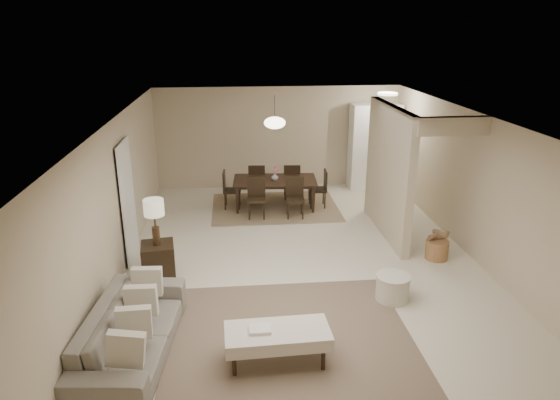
{
  "coord_description": "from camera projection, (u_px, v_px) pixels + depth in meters",
  "views": [
    {
      "loc": [
        -1.16,
        -7.64,
        3.87
      ],
      "look_at": [
        -0.36,
        0.39,
        1.05
      ],
      "focal_mm": 32.0,
      "sensor_mm": 36.0,
      "label": 1
    }
  ],
  "objects": [
    {
      "name": "floor",
      "position": [
        303.0,
        264.0,
        8.56
      ],
      "size": [
        9.0,
        9.0,
        0.0
      ],
      "primitive_type": "plane",
      "color": "beige",
      "rests_on": "ground"
    },
    {
      "name": "ceiling",
      "position": [
        306.0,
        119.0,
        7.74
      ],
      "size": [
        9.0,
        9.0,
        0.0
      ],
      "primitive_type": "plane",
      "rotation": [
        3.14,
        0.0,
        0.0
      ],
      "color": "white",
      "rests_on": "back_wall"
    },
    {
      "name": "back_wall",
      "position": [
        278.0,
        138.0,
        12.38
      ],
      "size": [
        6.0,
        0.0,
        6.0
      ],
      "primitive_type": "plane",
      "rotation": [
        1.57,
        0.0,
        0.0
      ],
      "color": "#C5B495",
      "rests_on": "floor"
    },
    {
      "name": "left_wall",
      "position": [
        116.0,
        201.0,
        7.87
      ],
      "size": [
        0.0,
        9.0,
        9.0
      ],
      "primitive_type": "plane",
      "rotation": [
        1.57,
        0.0,
        1.57
      ],
      "color": "#C5B495",
      "rests_on": "floor"
    },
    {
      "name": "right_wall",
      "position": [
        480.0,
        190.0,
        8.43
      ],
      "size": [
        0.0,
        9.0,
        9.0
      ],
      "primitive_type": "plane",
      "rotation": [
        1.57,
        0.0,
        -1.57
      ],
      "color": "#C5B495",
      "rests_on": "floor"
    },
    {
      "name": "partition",
      "position": [
        388.0,
        172.0,
        9.49
      ],
      "size": [
        0.15,
        2.5,
        2.5
      ],
      "primitive_type": "cube",
      "color": "#C5B495",
      "rests_on": "floor"
    },
    {
      "name": "doorway",
      "position": [
        127.0,
        202.0,
        8.51
      ],
      "size": [
        0.04,
        0.9,
        2.04
      ],
      "primitive_type": "cube",
      "color": "black",
      "rests_on": "floor"
    },
    {
      "name": "pantry_cabinet",
      "position": [
        374.0,
        147.0,
        12.33
      ],
      "size": [
        1.2,
        0.55,
        2.1
      ],
      "primitive_type": "cube",
      "color": "white",
      "rests_on": "floor"
    },
    {
      "name": "flush_light",
      "position": [
        388.0,
        94.0,
        10.97
      ],
      "size": [
        0.44,
        0.44,
        0.05
      ],
      "primitive_type": "cylinder",
      "color": "white",
      "rests_on": "ceiling"
    },
    {
      "name": "living_rug",
      "position": [
        291.0,
        345.0,
        6.38
      ],
      "size": [
        3.2,
        3.2,
        0.01
      ],
      "primitive_type": "cube",
      "color": "brown",
      "rests_on": "floor"
    },
    {
      "name": "sofa",
      "position": [
        132.0,
        332.0,
        6.09
      ],
      "size": [
        2.39,
        1.14,
        0.68
      ],
      "primitive_type": "imported",
      "rotation": [
        0.0,
        0.0,
        1.47
      ],
      "color": "slate",
      "rests_on": "floor"
    },
    {
      "name": "ottoman_bench",
      "position": [
        277.0,
        336.0,
        5.96
      ],
      "size": [
        1.28,
        0.62,
        0.45
      ],
      "rotation": [
        0.0,
        0.0,
        0.03
      ],
      "color": "beige",
      "rests_on": "living_rug"
    },
    {
      "name": "side_table",
      "position": [
        158.0,
        260.0,
        8.07
      ],
      "size": [
        0.58,
        0.58,
        0.57
      ],
      "primitive_type": "cube",
      "rotation": [
        0.0,
        0.0,
        0.14
      ],
      "color": "black",
      "rests_on": "floor"
    },
    {
      "name": "table_lamp",
      "position": [
        154.0,
        212.0,
        7.79
      ],
      "size": [
        0.32,
        0.32,
        0.76
      ],
      "color": "#49331F",
      "rests_on": "side_table"
    },
    {
      "name": "round_pouf",
      "position": [
        393.0,
        288.0,
        7.4
      ],
      "size": [
        0.51,
        0.51,
        0.39
      ],
      "primitive_type": "cylinder",
      "color": "beige",
      "rests_on": "floor"
    },
    {
      "name": "wicker_basket",
      "position": [
        437.0,
        250.0,
        8.73
      ],
      "size": [
        0.44,
        0.44,
        0.34
      ],
      "primitive_type": "cylinder",
      "rotation": [
        0.0,
        0.0,
        0.12
      ],
      "color": "#9A663D",
      "rests_on": "floor"
    },
    {
      "name": "dining_rug",
      "position": [
        275.0,
        207.0,
        11.25
      ],
      "size": [
        2.8,
        2.1,
        0.01
      ],
      "primitive_type": "cube",
      "color": "#8D7257",
      "rests_on": "floor"
    },
    {
      "name": "dining_table",
      "position": [
        275.0,
        194.0,
        11.15
      ],
      "size": [
        1.89,
        1.13,
        0.64
      ],
      "primitive_type": "imported",
      "rotation": [
        0.0,
        0.0,
        -0.06
      ],
      "color": "black",
      "rests_on": "dining_rug"
    },
    {
      "name": "dining_chairs",
      "position": [
        275.0,
        189.0,
        11.11
      ],
      "size": [
        2.31,
        1.72,
        0.85
      ],
      "color": "black",
      "rests_on": "dining_rug"
    },
    {
      "name": "vase",
      "position": [
        275.0,
        177.0,
        11.01
      ],
      "size": [
        0.19,
        0.19,
        0.16
      ],
      "primitive_type": "imported",
      "rotation": [
        0.0,
        0.0,
        0.36
      ],
      "color": "silver",
      "rests_on": "dining_table"
    },
    {
      "name": "yellow_mat",
      "position": [
        389.0,
        216.0,
        10.74
      ],
      "size": [
        0.9,
        0.64,
        0.01
      ],
      "primitive_type": "cube",
      "rotation": [
        0.0,
        0.0,
        -0.17
      ],
      "color": "yellow",
      "rests_on": "floor"
    },
    {
      "name": "pendant_light",
      "position": [
        275.0,
        123.0,
        10.62
      ],
      "size": [
        0.46,
        0.46,
        0.71
      ],
      "color": "#49331F",
      "rests_on": "ceiling"
    }
  ]
}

